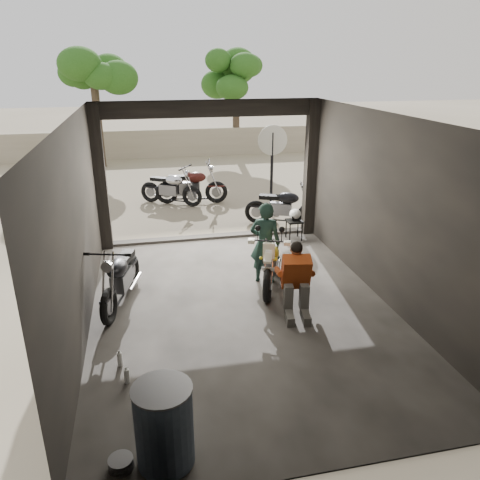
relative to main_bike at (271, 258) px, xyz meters
name	(u,v)px	position (x,y,z in m)	size (l,w,h in m)	color
ground	(242,310)	(-0.73, -0.79, -0.56)	(80.00, 80.00, 0.00)	#7A6D56
garage	(236,229)	(-0.73, -0.24, 0.72)	(7.00, 7.13, 3.20)	#2D2B28
boundary_wall	(174,143)	(-0.73, 13.21, 0.04)	(18.00, 0.30, 1.20)	gray
tree_left	(92,61)	(-3.73, 11.71, 3.43)	(2.20, 2.20, 5.60)	#382B1E
tree_right	(236,71)	(2.07, 13.21, 3.00)	(2.20, 2.20, 5.00)	#382B1E
main_bike	(271,258)	(0.00, 0.00, 0.00)	(0.69, 1.67, 1.12)	beige
left_bike	(120,273)	(-2.73, -0.13, 0.02)	(0.71, 1.72, 1.16)	black
outside_bike_a	(170,185)	(-1.43, 5.79, 0.02)	(0.71, 1.72, 1.17)	black
outside_bike_b	(191,183)	(-0.82, 5.77, 0.07)	(0.76, 1.85, 1.25)	#3F130F
outside_bike_c	(283,203)	(1.23, 3.30, 0.02)	(0.71, 1.71, 1.16)	black
rider	(265,243)	(-0.08, 0.18, 0.23)	(0.58, 0.38, 1.59)	black
mechanic	(297,283)	(0.10, -1.17, 0.05)	(0.61, 0.83, 1.21)	#B34717
stool	(294,223)	(1.18, 2.21, -0.14)	(0.35, 0.35, 0.49)	black
helmet	(295,214)	(1.21, 2.26, 0.06)	(0.28, 0.29, 0.26)	silver
oil_drum	(164,426)	(-2.21, -3.79, -0.09)	(0.60, 0.60, 0.94)	#394A60
sign_post	(272,155)	(1.24, 4.39, 1.07)	(0.80, 0.08, 2.41)	black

